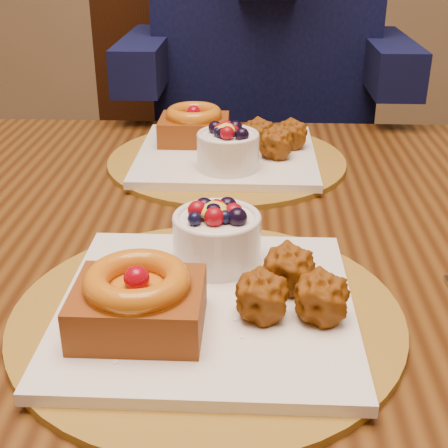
% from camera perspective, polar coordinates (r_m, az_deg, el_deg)
% --- Properties ---
extents(dining_table, '(1.60, 0.90, 0.76)m').
position_cam_1_polar(dining_table, '(0.84, -0.41, -4.50)').
color(dining_table, '#351A09').
rests_on(dining_table, ground).
extents(place_setting_near, '(0.38, 0.38, 0.09)m').
position_cam_1_polar(place_setting_near, '(0.61, -1.83, -6.19)').
color(place_setting_near, brown).
rests_on(place_setting_near, dining_table).
extents(place_setting_far, '(0.38, 0.38, 0.09)m').
position_cam_1_polar(place_setting_far, '(1.00, 0.07, 6.93)').
color(place_setting_far, brown).
rests_on(place_setting_far, dining_table).
extents(chair_far, '(0.52, 0.52, 0.97)m').
position_cam_1_polar(chair_far, '(1.66, -4.80, 5.82)').
color(chair_far, black).
rests_on(chair_far, ground).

